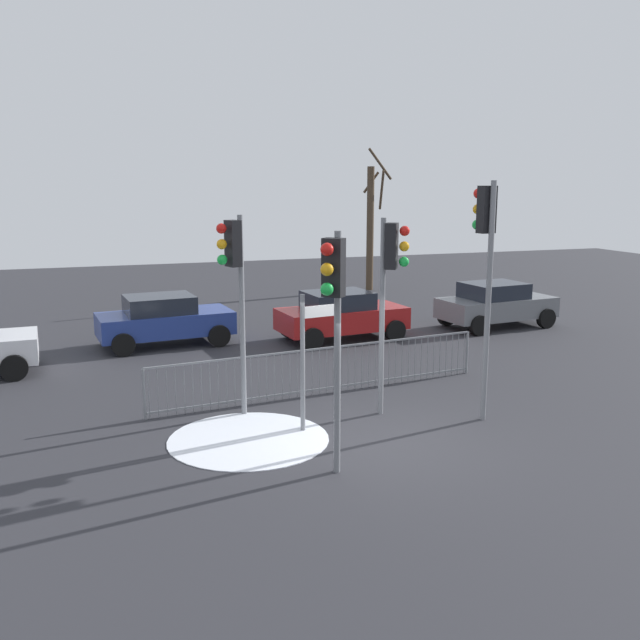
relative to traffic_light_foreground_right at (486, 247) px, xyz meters
The scene contains 12 objects.
ground_plane 4.27m from the traffic_light_foreground_right, 164.67° to the right, with size 60.00×60.00×0.00m, color #2D2D33.
traffic_light_foreground_right is the anchor object (origin of this frame).
traffic_light_foreground_left 1.90m from the traffic_light_foreground_right, 154.98° to the left, with size 0.50×0.43×4.00m.
traffic_light_mid_right 4.90m from the traffic_light_foreground_right, 160.02° to the left, with size 0.55×0.37×4.06m.
traffic_light_rear_right 4.15m from the traffic_light_foreground_right, 155.21° to the right, with size 0.46×0.47×3.95m.
direction_sign_post 4.05m from the traffic_light_foreground_right, behind, with size 0.78×0.19×2.65m.
pedestrian_guard_railing 4.55m from the traffic_light_foreground_right, 134.52° to the left, with size 7.94×1.04×1.07m.
car_red_far 7.98m from the traffic_light_foreground_right, 91.41° to the left, with size 3.95×2.24×1.47m.
car_blue_mid 10.36m from the traffic_light_foreground_right, 122.07° to the left, with size 3.95×2.25×1.47m.
car_grey_trailing 9.68m from the traffic_light_foreground_right, 55.42° to the left, with size 3.96×2.27×1.47m.
bare_tree_left 16.94m from the traffic_light_foreground_right, 74.74° to the left, with size 1.26×1.29×6.07m.
snow_patch_kerb 5.82m from the traffic_light_foreground_right, behind, with size 2.98×2.98×0.01m, color white.
Camera 1 is at (-4.86, -10.97, 4.68)m, focal length 38.85 mm.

